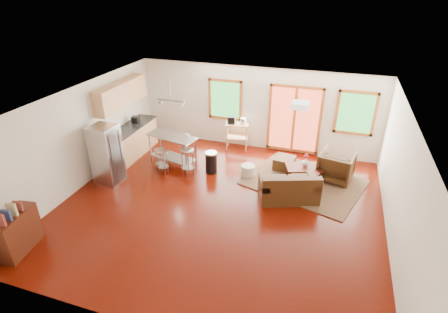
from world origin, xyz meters
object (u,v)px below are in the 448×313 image
(armchair, at_px, (336,165))
(coffee_table, at_px, (304,168))
(rug, at_px, (304,182))
(kitchen_cart, at_px, (236,127))
(island, at_px, (172,145))
(loveseat, at_px, (289,189))
(refrigerator, at_px, (107,154))
(ottoman, at_px, (284,163))

(armchair, bearing_deg, coffee_table, 29.53)
(rug, relative_size, kitchen_cart, 2.65)
(rug, relative_size, island, 1.84)
(rug, height_order, island, island)
(loveseat, relative_size, island, 1.02)
(refrigerator, relative_size, island, 1.01)
(rug, height_order, loveseat, loveseat)
(rug, xyz_separation_m, coffee_table, (-0.06, 0.20, 0.32))
(loveseat, bearing_deg, island, 148.43)
(loveseat, xyz_separation_m, armchair, (1.06, 1.37, 0.15))
(armchair, distance_m, ottoman, 1.44)
(refrigerator, xyz_separation_m, island, (1.24, 1.35, -0.15))
(coffee_table, distance_m, kitchen_cart, 2.64)
(armchair, bearing_deg, island, 19.85)
(loveseat, bearing_deg, armchair, 32.78)
(armchair, xyz_separation_m, ottoman, (-1.41, 0.13, -0.26))
(ottoman, bearing_deg, refrigerator, -154.40)
(loveseat, bearing_deg, kitchen_cart, 111.36)
(coffee_table, relative_size, kitchen_cart, 1.00)
(refrigerator, bearing_deg, kitchen_cart, 50.29)
(coffee_table, height_order, island, island)
(rug, bearing_deg, kitchen_cart, 148.19)
(ottoman, distance_m, refrigerator, 4.90)
(coffee_table, height_order, refrigerator, refrigerator)
(armchair, distance_m, kitchen_cart, 3.28)
(armchair, relative_size, island, 0.57)
(rug, xyz_separation_m, kitchen_cart, (-2.34, 1.45, 0.73))
(rug, bearing_deg, armchair, 30.68)
(armchair, bearing_deg, loveseat, 64.35)
(ottoman, bearing_deg, rug, -42.56)
(rug, height_order, refrigerator, refrigerator)
(armchair, xyz_separation_m, refrigerator, (-5.79, -1.97, 0.35))
(loveseat, relative_size, armchair, 1.80)
(rug, xyz_separation_m, refrigerator, (-5.03, -1.52, 0.78))
(coffee_table, distance_m, ottoman, 0.72)
(refrigerator, bearing_deg, coffee_table, 21.48)
(loveseat, height_order, ottoman, loveseat)
(loveseat, bearing_deg, coffee_table, 58.54)
(refrigerator, distance_m, kitchen_cart, 4.00)
(island, bearing_deg, loveseat, -12.05)
(ottoman, distance_m, kitchen_cart, 1.99)
(armchair, relative_size, refrigerator, 0.56)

